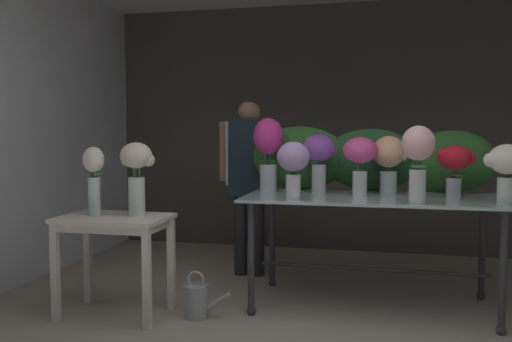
{
  "coord_description": "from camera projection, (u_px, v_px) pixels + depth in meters",
  "views": [
    {
      "loc": [
        0.4,
        -2.52,
        1.36
      ],
      "look_at": [
        -0.52,
        1.38,
        1.06
      ],
      "focal_mm": 38.12,
      "sensor_mm": 36.0,
      "label": 1
    }
  ],
  "objects": [
    {
      "name": "wall_back",
      "position": [
        347.0,
        128.0,
        6.11
      ],
      "size": [
        5.47,
        0.12,
        2.76
      ],
      "primitive_type": "cube",
      "color": "#4C4742",
      "rests_on": "ground"
    },
    {
      "name": "foliage_backdrop",
      "position": [
        368.0,
        160.0,
        4.47
      ],
      "size": [
        1.98,
        0.31,
        0.53
      ],
      "color": "#2D6028",
      "rests_on": "display_table_glass"
    },
    {
      "name": "side_table_white",
      "position": [
        114.0,
        230.0,
        3.95
      ],
      "size": [
        0.78,
        0.52,
        0.74
      ],
      "color": "silver",
      "rests_on": "ground"
    },
    {
      "name": "vase_white_roses_tall",
      "position": [
        94.0,
        175.0,
        3.96
      ],
      "size": [
        0.16,
        0.15,
        0.5
      ],
      "color": "silver",
      "rests_on": "side_table_white"
    },
    {
      "name": "vase_blush_carnations",
      "position": [
        418.0,
        154.0,
        3.64
      ],
      "size": [
        0.22,
        0.22,
        0.53
      ],
      "color": "silver",
      "rests_on": "display_table_glass"
    },
    {
      "name": "vase_crimson_hydrangea",
      "position": [
        454.0,
        163.0,
        3.91
      ],
      "size": [
        0.27,
        0.24,
        0.39
      ],
      "color": "silver",
      "rests_on": "display_table_glass"
    },
    {
      "name": "watering_can",
      "position": [
        197.0,
        300.0,
        3.93
      ],
      "size": [
        0.35,
        0.18,
        0.34
      ],
      "color": "#999EA3",
      "rests_on": "ground"
    },
    {
      "name": "vase_peach_anemones",
      "position": [
        389.0,
        159.0,
        4.19
      ],
      "size": [
        0.27,
        0.25,
        0.46
      ],
      "color": "silver",
      "rests_on": "display_table_glass"
    },
    {
      "name": "vase_magenta_stock",
      "position": [
        268.0,
        147.0,
        4.4
      ],
      "size": [
        0.24,
        0.24,
        0.6
      ],
      "color": "silver",
      "rests_on": "display_table_glass"
    },
    {
      "name": "wall_left",
      "position": [
        31.0,
        128.0,
        4.94
      ],
      "size": [
        0.12,
        3.8,
        2.76
      ],
      "primitive_type": "cube",
      "color": "silver",
      "rests_on": "ground"
    },
    {
      "name": "ground_plane",
      "position": [
        330.0,
        297.0,
        4.42
      ],
      "size": [
        8.1,
        8.1,
        0.0
      ],
      "primitive_type": "plane",
      "color": "#9E9384"
    },
    {
      "name": "display_table_glass",
      "position": [
        372.0,
        212.0,
        4.13
      ],
      "size": [
        1.91,
        0.98,
        0.87
      ],
      "color": "#ACC5C7",
      "rests_on": "ground"
    },
    {
      "name": "florist",
      "position": [
        249.0,
        168.0,
        5.03
      ],
      "size": [
        0.57,
        0.24,
        1.64
      ],
      "color": "#232328",
      "rests_on": "ground"
    },
    {
      "name": "vase_violet_dahlias",
      "position": [
        319.0,
        155.0,
        4.27
      ],
      "size": [
        0.27,
        0.26,
        0.46
      ],
      "color": "silver",
      "rests_on": "display_table_glass"
    },
    {
      "name": "vase_fuchsia_peonies",
      "position": [
        360.0,
        157.0,
        4.09
      ],
      "size": [
        0.26,
        0.26,
        0.45
      ],
      "color": "silver",
      "rests_on": "display_table_glass"
    },
    {
      "name": "vase_ivory_roses",
      "position": [
        507.0,
        166.0,
        3.6
      ],
      "size": [
        0.29,
        0.23,
        0.41
      ],
      "color": "silver",
      "rests_on": "display_table_glass"
    },
    {
      "name": "vase_cream_lisianthus_tall",
      "position": [
        137.0,
        170.0,
        3.93
      ],
      "size": [
        0.24,
        0.23,
        0.54
      ],
      "color": "silver",
      "rests_on": "side_table_white"
    },
    {
      "name": "vase_lilac_ranunculus",
      "position": [
        294.0,
        163.0,
        3.87
      ],
      "size": [
        0.23,
        0.23,
        0.42
      ],
      "color": "silver",
      "rests_on": "display_table_glass"
    }
  ]
}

